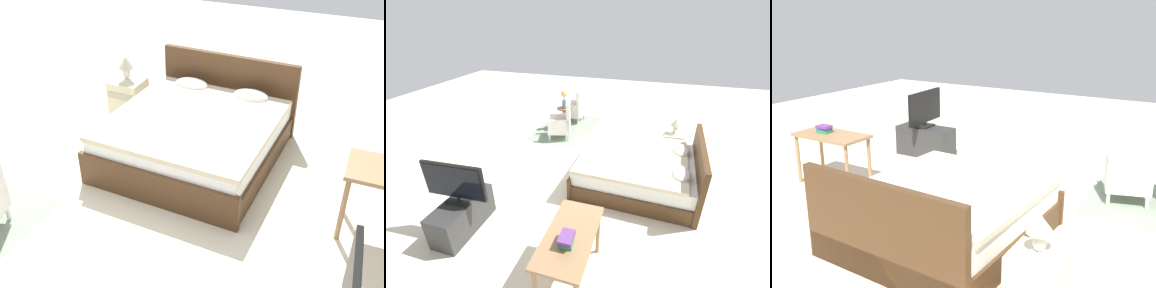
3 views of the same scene
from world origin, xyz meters
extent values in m
plane|color=beige|center=(0.00, 0.00, 0.00)|extent=(16.00, 16.00, 0.00)
cube|color=#472D19|center=(0.06, 1.12, 0.14)|extent=(1.87, 2.11, 0.28)
cube|color=white|center=(0.06, 1.12, 0.40)|extent=(1.79, 2.02, 0.24)
cube|color=beige|center=(0.06, 1.04, 0.55)|extent=(1.84, 1.86, 0.06)
cube|color=#472D19|center=(0.10, 2.10, 0.48)|extent=(1.83, 0.15, 0.96)
cube|color=#472D19|center=(0.02, 0.14, 0.20)|extent=(1.83, 0.13, 0.40)
ellipsoid|color=white|center=(-0.31, 1.85, 0.59)|extent=(0.45, 0.30, 0.14)
ellipsoid|color=white|center=(0.49, 1.82, 0.59)|extent=(0.45, 0.30, 0.14)
cylinder|color=white|center=(-1.20, -0.64, 0.09)|extent=(0.04, 0.04, 0.16)
cube|color=beige|center=(-1.23, 1.76, 0.26)|extent=(0.44, 0.40, 0.52)
cube|color=#B3AB8E|center=(-1.23, 1.56, 0.37)|extent=(0.37, 0.01, 0.09)
cylinder|color=silver|center=(-1.23, 1.76, 0.53)|extent=(0.13, 0.13, 0.02)
ellipsoid|color=silver|center=(-1.23, 1.76, 0.62)|extent=(0.11, 0.11, 0.16)
cone|color=beige|center=(-1.23, 1.76, 0.78)|extent=(0.22, 0.22, 0.15)
cylinder|color=#8E6B47|center=(1.81, 0.38, 0.34)|extent=(0.05, 0.05, 0.69)
cylinder|color=#8E6B47|center=(1.81, 0.80, 0.34)|extent=(0.05, 0.05, 0.69)
camera|label=1|loc=(1.81, -3.03, 2.97)|focal=42.00mm
camera|label=2|loc=(4.15, 1.26, 2.83)|focal=24.00mm
camera|label=3|loc=(-2.33, 4.73, 2.32)|focal=42.00mm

